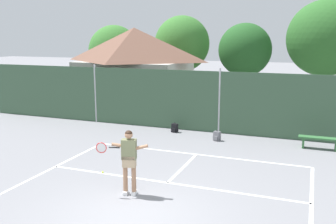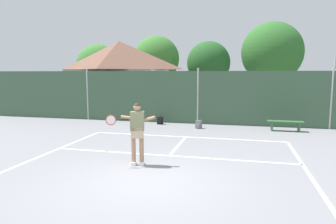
{
  "view_description": "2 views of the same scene",
  "coord_description": "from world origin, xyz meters",
  "px_view_note": "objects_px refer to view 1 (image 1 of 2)",
  "views": [
    {
      "loc": [
        3.9,
        -7.65,
        4.36
      ],
      "look_at": [
        -1.01,
        5.12,
        1.63
      ],
      "focal_mm": 40.49,
      "sensor_mm": 36.0,
      "label": 1
    },
    {
      "loc": [
        2.24,
        -6.87,
        2.71
      ],
      "look_at": [
        -0.51,
        4.39,
        1.2
      ],
      "focal_mm": 31.96,
      "sensor_mm": 36.0,
      "label": 2
    }
  ],
  "objects_px": {
    "backpack_grey": "(217,136)",
    "backpack_black": "(175,128)",
    "tennis_ball": "(103,172)",
    "tennis_player": "(129,156)",
    "courtside_bench": "(320,140)"
  },
  "relations": [
    {
      "from": "tennis_player",
      "to": "tennis_ball",
      "type": "distance_m",
      "value": 2.25
    },
    {
      "from": "courtside_bench",
      "to": "backpack_grey",
      "type": "bearing_deg",
      "value": -176.66
    },
    {
      "from": "backpack_black",
      "to": "backpack_grey",
      "type": "distance_m",
      "value": 2.29
    },
    {
      "from": "backpack_black",
      "to": "courtside_bench",
      "type": "distance_m",
      "value": 6.27
    },
    {
      "from": "courtside_bench",
      "to": "backpack_black",
      "type": "bearing_deg",
      "value": 175.58
    },
    {
      "from": "tennis_ball",
      "to": "courtside_bench",
      "type": "bearing_deg",
      "value": 39.38
    },
    {
      "from": "backpack_grey",
      "to": "tennis_ball",
      "type": "bearing_deg",
      "value": -115.97
    },
    {
      "from": "tennis_ball",
      "to": "courtside_bench",
      "type": "distance_m",
      "value": 8.53
    },
    {
      "from": "tennis_player",
      "to": "tennis_ball",
      "type": "bearing_deg",
      "value": 142.85
    },
    {
      "from": "tennis_ball",
      "to": "backpack_grey",
      "type": "xyz_separation_m",
      "value": [
        2.52,
        5.17,
        0.16
      ]
    },
    {
      "from": "backpack_grey",
      "to": "backpack_black",
      "type": "bearing_deg",
      "value": 161.67
    },
    {
      "from": "backpack_black",
      "to": "backpack_grey",
      "type": "height_order",
      "value": "same"
    },
    {
      "from": "backpack_grey",
      "to": "courtside_bench",
      "type": "distance_m",
      "value": 4.08
    },
    {
      "from": "backpack_black",
      "to": "backpack_grey",
      "type": "relative_size",
      "value": 1.0
    },
    {
      "from": "tennis_ball",
      "to": "backpack_grey",
      "type": "bearing_deg",
      "value": 64.03
    }
  ]
}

